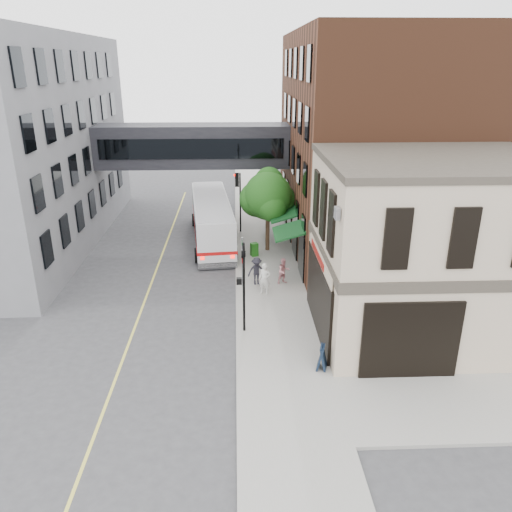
{
  "coord_description": "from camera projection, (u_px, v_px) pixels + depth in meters",
  "views": [
    {
      "loc": [
        0.11,
        -19.12,
        12.25
      ],
      "look_at": [
        1.01,
        3.17,
        3.53
      ],
      "focal_mm": 35.0,
      "sensor_mm": 36.0,
      "label": 1
    }
  ],
  "objects": [
    {
      "name": "sidewalk_main",
      "position": [
        264.0,
        246.0,
        35.33
      ],
      "size": [
        4.0,
        60.0,
        0.15
      ],
      "primitive_type": "cube",
      "color": "gray",
      "rests_on": "ground"
    },
    {
      "name": "sandwich_board",
      "position": [
        322.0,
        357.0,
        20.89
      ],
      "size": [
        0.53,
        0.68,
        1.07
      ],
      "primitive_type": "cube",
      "rotation": [
        0.0,
        0.0,
        -0.27
      ],
      "color": "black",
      "rests_on": "sidewalk_main"
    },
    {
      "name": "bus",
      "position": [
        212.0,
        218.0,
        35.91
      ],
      "size": [
        3.66,
        11.57,
        3.06
      ],
      "color": "silver",
      "rests_on": "ground"
    },
    {
      "name": "street_sign_pole",
      "position": [
        242.0,
        258.0,
        28.08
      ],
      "size": [
        0.08,
        0.75,
        3.0
      ],
      "color": "gray",
      "rests_on": "sidewalk_main"
    },
    {
      "name": "traffic_signal_near",
      "position": [
        243.0,
        276.0,
        23.04
      ],
      "size": [
        0.44,
        0.22,
        4.6
      ],
      "color": "black",
      "rests_on": "sidewalk_main"
    },
    {
      "name": "pedestrian_c",
      "position": [
        257.0,
        271.0,
        28.76
      ],
      "size": [
        1.17,
        0.82,
        1.65
      ],
      "primitive_type": "imported",
      "rotation": [
        0.0,
        0.0,
        0.21
      ],
      "color": "black",
      "rests_on": "sidewalk_main"
    },
    {
      "name": "traffic_signal_far",
      "position": [
        238.0,
        191.0,
        36.87
      ],
      "size": [
        0.53,
        0.28,
        4.5
      ],
      "color": "black",
      "rests_on": "sidewalk_main"
    },
    {
      "name": "lane_marking",
      "position": [
        156.0,
        270.0,
        31.37
      ],
      "size": [
        0.12,
        40.0,
        0.01
      ],
      "primitive_type": "cube",
      "color": "#D8CC4C",
      "rests_on": "ground"
    },
    {
      "name": "corner_building",
      "position": [
        430.0,
        249.0,
        22.92
      ],
      "size": [
        10.19,
        8.12,
        8.45
      ],
      "color": "#BCA890",
      "rests_on": "ground"
    },
    {
      "name": "pedestrian_b",
      "position": [
        284.0,
        271.0,
        28.88
      ],
      "size": [
        0.93,
        0.85,
        1.55
      ],
      "primitive_type": "imported",
      "rotation": [
        0.0,
        0.0,
        0.44
      ],
      "color": "#CB838A",
      "rests_on": "sidewalk_main"
    },
    {
      "name": "street_tree",
      "position": [
        268.0,
        196.0,
        33.21
      ],
      "size": [
        3.8,
        3.2,
        5.6
      ],
      "color": "#382619",
      "rests_on": "sidewalk_main"
    },
    {
      "name": "newspaper_box",
      "position": [
        254.0,
        249.0,
        33.13
      ],
      "size": [
        0.57,
        0.54,
        0.89
      ],
      "primitive_type": "cube",
      "rotation": [
        0.0,
        0.0,
        0.4
      ],
      "color": "#1C5F15",
      "rests_on": "sidewalk_main"
    },
    {
      "name": "brick_building",
      "position": [
        380.0,
        144.0,
        34.04
      ],
      "size": [
        13.76,
        18.0,
        14.0
      ],
      "color": "#4D2818",
      "rests_on": "ground"
    },
    {
      "name": "ground",
      "position": [
        236.0,
        356.0,
        22.25
      ],
      "size": [
        120.0,
        120.0,
        0.0
      ],
      "primitive_type": "plane",
      "color": "#38383A",
      "rests_on": "ground"
    },
    {
      "name": "pedestrian_a",
      "position": [
        264.0,
        279.0,
        27.57
      ],
      "size": [
        0.75,
        0.62,
        1.77
      ],
      "primitive_type": "imported",
      "rotation": [
        0.0,
        0.0,
        -0.35
      ],
      "color": "silver",
      "rests_on": "sidewalk_main"
    },
    {
      "name": "skyway_bridge",
      "position": [
        193.0,
        146.0,
        36.52
      ],
      "size": [
        14.0,
        3.18,
        3.0
      ],
      "color": "black",
      "rests_on": "ground"
    }
  ]
}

